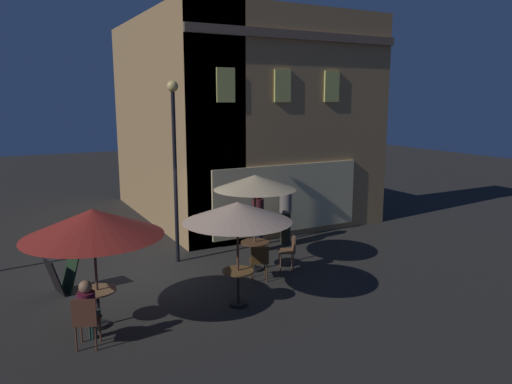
% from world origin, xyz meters
% --- Properties ---
extents(ground_plane, '(60.00, 60.00, 0.00)m').
position_xyz_m(ground_plane, '(0.00, 0.00, 0.00)').
color(ground_plane, '#2A2824').
extents(cafe_building, '(7.26, 8.47, 7.03)m').
position_xyz_m(cafe_building, '(3.71, 3.91, 3.51)').
color(cafe_building, '#AB8252').
rests_on(cafe_building, ground).
extents(street_lamp_near_corner, '(0.29, 0.29, 4.74)m').
position_xyz_m(street_lamp_near_corner, '(0.97, 0.61, 3.06)').
color(street_lamp_near_corner, black).
rests_on(street_lamp_near_corner, ground).
extents(menu_sandwich_board, '(0.74, 0.68, 0.83)m').
position_xyz_m(menu_sandwich_board, '(-2.02, -0.24, 0.43)').
color(menu_sandwich_board, black).
rests_on(menu_sandwich_board, ground).
extents(cafe_table_0, '(0.72, 0.72, 0.75)m').
position_xyz_m(cafe_table_0, '(2.47, -0.96, 0.54)').
color(cafe_table_0, black).
rests_on(cafe_table_0, ground).
extents(cafe_table_1, '(0.66, 0.66, 0.78)m').
position_xyz_m(cafe_table_1, '(1.14, -2.70, 0.54)').
color(cafe_table_1, black).
rests_on(cafe_table_1, ground).
extents(cafe_table_2, '(0.71, 0.71, 0.74)m').
position_xyz_m(cafe_table_2, '(-1.63, -2.31, 0.53)').
color(cafe_table_2, black).
rests_on(cafe_table_2, ground).
extents(patio_umbrella_0, '(2.05, 2.05, 2.45)m').
position_xyz_m(patio_umbrella_0, '(2.47, -0.96, 2.25)').
color(patio_umbrella_0, black).
rests_on(patio_umbrella_0, ground).
extents(patio_umbrella_1, '(2.25, 2.25, 2.23)m').
position_xyz_m(patio_umbrella_1, '(1.14, -2.70, 2.02)').
color(patio_umbrella_1, black).
rests_on(patio_umbrella_1, ground).
extents(patio_umbrella_2, '(2.59, 2.59, 2.30)m').
position_xyz_m(patio_umbrella_2, '(-1.63, -2.31, 2.04)').
color(patio_umbrella_2, black).
rests_on(patio_umbrella_2, ground).
extents(cafe_chair_0, '(0.55, 0.55, 0.89)m').
position_xyz_m(cafe_chair_0, '(2.20, -1.69, 0.55)').
color(cafe_chair_0, '#553518').
rests_on(cafe_chair_0, ground).
extents(cafe_chair_1, '(0.54, 0.54, 0.91)m').
position_xyz_m(cafe_chair_1, '(3.28, -1.32, 0.56)').
color(cafe_chair_1, brown).
rests_on(cafe_chair_1, ground).
extents(cafe_chair_2, '(0.54, 0.54, 0.95)m').
position_xyz_m(cafe_chair_2, '(-1.98, -3.11, 0.57)').
color(cafe_chair_2, '#582F20').
rests_on(cafe_chair_2, ground).
extents(patron_seated_0, '(0.43, 0.51, 1.22)m').
position_xyz_m(patron_seated_0, '(-1.92, -2.97, 0.69)').
color(patron_seated_0, '#273E31').
rests_on(patron_seated_0, ground).
extents(patron_standing_1, '(0.34, 0.34, 1.73)m').
position_xyz_m(patron_standing_1, '(3.27, 0.37, 0.88)').
color(patron_standing_1, black).
rests_on(patron_standing_1, ground).
extents(patron_standing_2, '(0.36, 0.36, 1.75)m').
position_xyz_m(patron_standing_2, '(4.36, 0.65, 0.88)').
color(patron_standing_2, black).
rests_on(patron_standing_2, ground).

